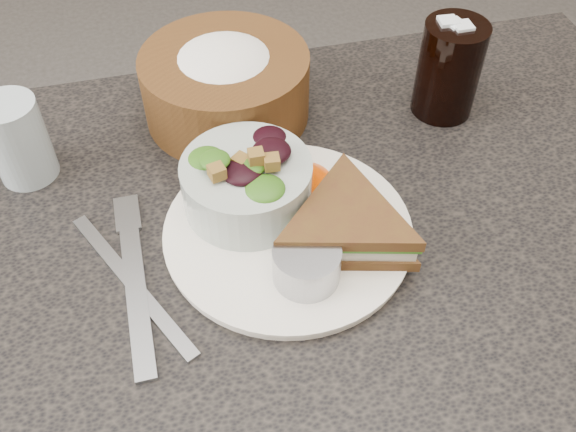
% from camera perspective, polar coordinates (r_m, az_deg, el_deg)
% --- Properties ---
extents(dining_table, '(1.00, 0.70, 0.75)m').
position_cam_1_polar(dining_table, '(0.98, 0.85, -16.90)').
color(dining_table, black).
rests_on(dining_table, floor).
extents(dinner_plate, '(0.26, 0.26, 0.01)m').
position_cam_1_polar(dinner_plate, '(0.67, 0.00, -1.40)').
color(dinner_plate, white).
rests_on(dinner_plate, dining_table).
extents(sandwich, '(0.20, 0.20, 0.04)m').
position_cam_1_polar(sandwich, '(0.64, 5.18, -0.81)').
color(sandwich, '#4F3717').
rests_on(sandwich, dinner_plate).
extents(salad_bowl, '(0.17, 0.17, 0.08)m').
position_cam_1_polar(salad_bowl, '(0.66, -3.71, 3.45)').
color(salad_bowl, '#A5B3AC').
rests_on(salad_bowl, dinner_plate).
extents(dressing_ramekin, '(0.08, 0.08, 0.04)m').
position_cam_1_polar(dressing_ramekin, '(0.61, 1.66, -4.31)').
color(dressing_ramekin, '#9A9CA3').
rests_on(dressing_ramekin, dinner_plate).
extents(orange_wedge, '(0.07, 0.07, 0.03)m').
position_cam_1_polar(orange_wedge, '(0.70, 1.57, 3.95)').
color(orange_wedge, '#FF4D00').
rests_on(orange_wedge, dinner_plate).
extents(fork, '(0.02, 0.20, 0.01)m').
position_cam_1_polar(fork, '(0.65, -13.36, -6.33)').
color(fork, '#969AA0').
rests_on(fork, dining_table).
extents(knife, '(0.11, 0.20, 0.00)m').
position_cam_1_polar(knife, '(0.65, -13.73, -5.81)').
color(knife, '#96989E').
rests_on(knife, dining_table).
extents(bread_basket, '(0.21, 0.21, 0.11)m').
position_cam_1_polar(bread_basket, '(0.79, -5.62, 12.30)').
color(bread_basket, brown).
rests_on(bread_basket, dining_table).
extents(cola_glass, '(0.09, 0.09, 0.13)m').
position_cam_1_polar(cola_glass, '(0.81, 14.19, 12.88)').
color(cola_glass, black).
rests_on(cola_glass, dining_table).
extents(water_glass, '(0.08, 0.08, 0.10)m').
position_cam_1_polar(water_glass, '(0.76, -22.89, 6.24)').
color(water_glass, '#A6B8C1').
rests_on(water_glass, dining_table).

